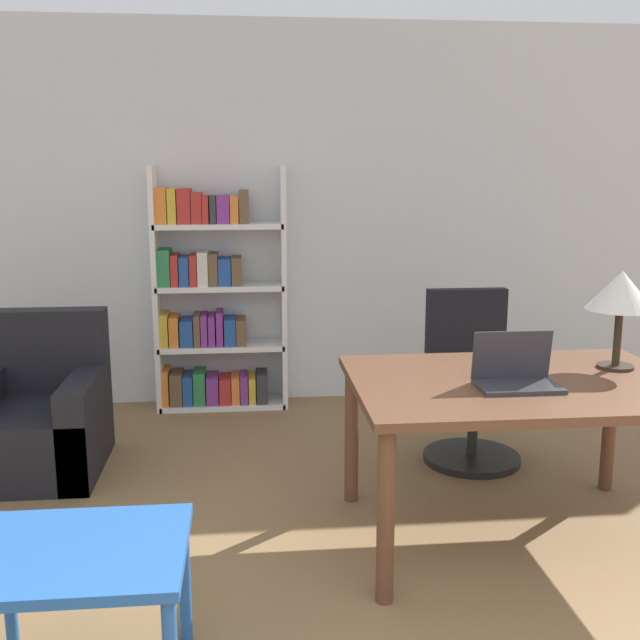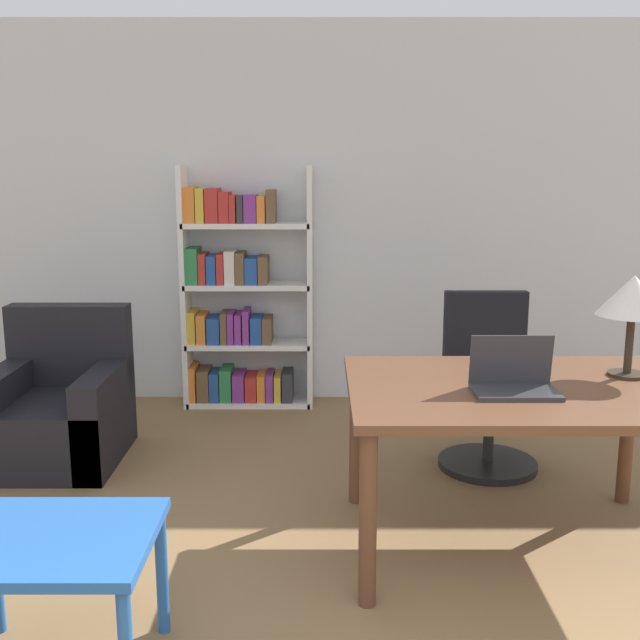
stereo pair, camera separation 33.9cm
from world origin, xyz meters
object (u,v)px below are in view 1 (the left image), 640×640
(side_table_blue, at_px, (79,569))
(bookshelf, at_px, (211,303))
(table_lamp, at_px, (621,293))
(office_chair, at_px, (471,387))
(laptop, at_px, (516,375))
(armchair, at_px, (36,421))
(desk, at_px, (518,399))

(side_table_blue, xyz_separation_m, bookshelf, (0.29, 3.01, 0.32))
(table_lamp, bearing_deg, office_chair, 117.32)
(laptop, bearing_deg, bookshelf, 122.29)
(bookshelf, bearing_deg, side_table_blue, -95.56)
(armchair, xyz_separation_m, bookshelf, (0.95, 1.06, 0.48))
(desk, bearing_deg, office_chair, 84.70)
(laptop, height_order, side_table_blue, laptop)
(laptop, xyz_separation_m, table_lamp, (0.58, 0.25, 0.31))
(desk, height_order, office_chair, office_chair)
(laptop, relative_size, bookshelf, 0.21)
(laptop, distance_m, table_lamp, 0.70)
(laptop, bearing_deg, office_chair, 82.32)
(desk, xyz_separation_m, side_table_blue, (-1.75, -0.89, -0.22))
(armchair, bearing_deg, desk, -23.88)
(table_lamp, xyz_separation_m, armchair, (-2.93, 0.91, -0.83))
(table_lamp, xyz_separation_m, bookshelf, (-1.98, 1.96, -0.35))
(desk, relative_size, office_chair, 1.51)
(desk, bearing_deg, table_lamp, 16.46)
(armchair, bearing_deg, bookshelf, 48.10)
(office_chair, bearing_deg, armchair, 178.41)
(desk, relative_size, side_table_blue, 2.21)
(desk, height_order, armchair, armchair)
(office_chair, relative_size, side_table_blue, 1.46)
(table_lamp, bearing_deg, laptop, -156.57)
(desk, height_order, side_table_blue, desk)
(desk, xyz_separation_m, bookshelf, (-1.45, 2.12, 0.09))
(desk, relative_size, table_lamp, 3.23)
(desk, bearing_deg, bookshelf, 124.46)
(table_lamp, relative_size, armchair, 0.53)
(office_chair, distance_m, side_table_blue, 2.63)
(side_table_blue, bearing_deg, table_lamp, 24.74)
(side_table_blue, bearing_deg, desk, 27.04)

